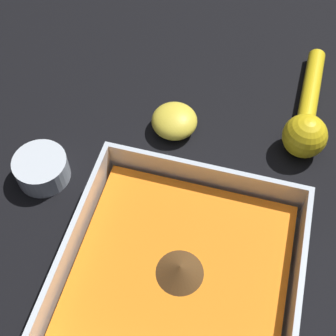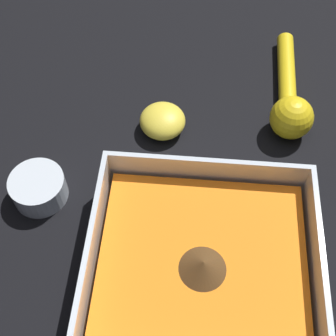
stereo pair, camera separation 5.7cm
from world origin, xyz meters
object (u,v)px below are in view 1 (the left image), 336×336
at_px(square_dish, 179,279).
at_px(lemon_half, 174,121).
at_px(spice_bowl, 42,169).
at_px(lemon_squeezer, 307,120).

xyz_separation_m(square_dish, lemon_half, (0.06, -0.22, -0.01)).
bearing_deg(lemon_half, square_dish, 105.94).
relative_size(spice_bowl, lemon_half, 1.09).
bearing_deg(lemon_squeezer, square_dish, -21.71).
distance_m(spice_bowl, lemon_half, 0.19).
xyz_separation_m(spice_bowl, lemon_half, (-0.14, -0.12, 0.00)).
bearing_deg(spice_bowl, square_dish, 154.46).
bearing_deg(square_dish, spice_bowl, -25.54).
bearing_deg(spice_bowl, lemon_squeezer, -153.00).
height_order(spice_bowl, lemon_half, same).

